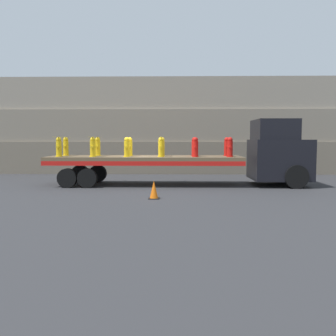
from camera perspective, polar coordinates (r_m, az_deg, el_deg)
The scene contains 20 objects.
ground_plane at distance 17.75m, azimuth -3.51°, elevation -2.57°, with size 120.00×120.00×0.00m, color #2D2D30.
rock_cliff at distance 24.50m, azimuth -2.17°, elevation 6.37°, with size 60.00×3.30×5.97m.
truck_cab at distance 18.22m, azimuth 16.74°, elevation 2.22°, with size 2.56×2.64×3.06m.
flatbed_trailer at distance 17.71m, azimuth -5.27°, elevation 0.99°, with size 9.02×2.54×1.36m.
fire_hydrant_yellow_near_0 at distance 17.87m, azimuth -16.29°, elevation 3.06°, with size 0.32×0.56×0.90m.
fire_hydrant_yellow_far_0 at distance 18.89m, azimuth -15.31°, elevation 3.15°, with size 0.32×0.56×0.90m.
fire_hydrant_yellow_near_1 at distance 17.46m, azimuth -11.39°, elevation 3.13°, with size 0.32×0.56×0.90m.
fire_hydrant_yellow_far_1 at distance 18.50m, azimuth -10.66°, elevation 3.21°, with size 0.32×0.56×0.90m.
fire_hydrant_yellow_near_2 at distance 17.18m, azimuth -6.29°, elevation 3.17°, with size 0.32×0.56×0.90m.
fire_hydrant_yellow_far_2 at distance 18.24m, azimuth -5.84°, elevation 3.25°, with size 0.32×0.56×0.90m.
fire_hydrant_yellow_near_3 at distance 17.04m, azimuth -1.07°, elevation 3.18°, with size 0.32×0.56×0.90m.
fire_hydrant_yellow_far_3 at distance 18.11m, azimuth -0.92°, elevation 3.26°, with size 0.32×0.56×0.90m.
fire_hydrant_red_near_4 at distance 17.05m, azimuth 4.20°, elevation 3.17°, with size 0.32×0.56×0.90m.
fire_hydrant_red_far_4 at distance 18.11m, azimuth 4.03°, elevation 3.25°, with size 0.32×0.56×0.90m.
fire_hydrant_red_near_5 at distance 17.19m, azimuth 9.41°, elevation 3.14°, with size 0.32×0.56×0.90m.
fire_hydrant_red_far_5 at distance 18.25m, azimuth 8.95°, elevation 3.22°, with size 0.32×0.56×0.90m.
cargo_strap_rear at distance 18.37m, azimuth -15.82°, elevation 4.56°, with size 0.05×2.63×0.01m.
cargo_strap_middle at distance 17.97m, azimuth -11.04°, elevation 4.65°, with size 0.05×2.63×0.01m.
cargo_strap_front at distance 17.57m, azimuth -1.00°, elevation 4.74°, with size 0.05×2.63×0.01m.
traffic_cone at distance 13.63m, azimuth -2.16°, elevation -3.36°, with size 0.40×0.40×0.66m.
Camera 1 is at (1.51, -17.56, 2.18)m, focal length 40.00 mm.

